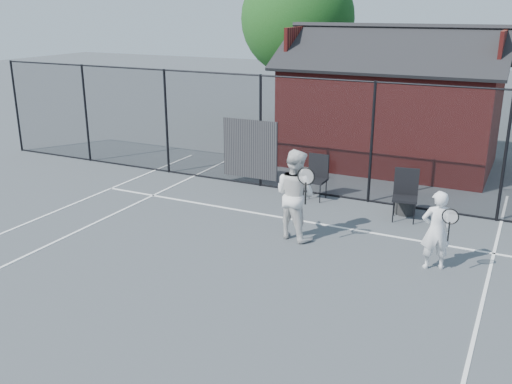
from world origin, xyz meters
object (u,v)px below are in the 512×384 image
at_px(clubhouse, 391,111).
at_px(chair_right, 405,196).
at_px(player_back, 295,194).
at_px(chair_left, 315,178).
at_px(player_front, 436,230).
at_px(waste_bin, 406,200).

distance_m(clubhouse, chair_right, 5.25).
xyz_separation_m(clubhouse, chair_right, (1.58, -4.90, -1.04)).
xyz_separation_m(clubhouse, player_back, (-0.27, -6.96, -0.65)).
relative_size(clubhouse, chair_left, 5.90).
height_order(clubhouse, chair_left, clubhouse).
bearing_deg(player_front, clubhouse, 110.09).
distance_m(player_back, waste_bin, 3.13).
bearing_deg(chair_right, player_back, -142.18).
xyz_separation_m(clubhouse, player_front, (2.63, -7.20, -0.85)).
xyz_separation_m(clubhouse, waste_bin, (1.52, -4.46, -1.26)).
height_order(clubhouse, waste_bin, clubhouse).
relative_size(clubhouse, chair_right, 5.69).
bearing_deg(player_back, waste_bin, 54.47).
bearing_deg(waste_bin, chair_left, 178.56).
height_order(clubhouse, player_front, clubhouse).
height_order(chair_left, waste_bin, chair_left).
height_order(player_front, player_back, player_back).
bearing_deg(clubhouse, waste_bin, -71.19).
distance_m(player_back, chair_right, 2.79).
relative_size(clubhouse, player_front, 4.29).
xyz_separation_m(chair_right, waste_bin, (-0.06, 0.44, -0.22)).
bearing_deg(chair_right, waste_bin, 87.45).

